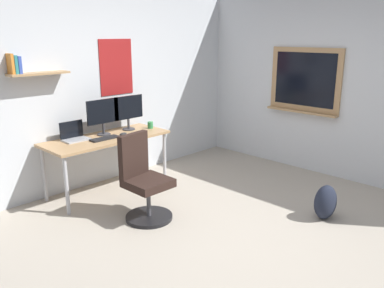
{
  "coord_description": "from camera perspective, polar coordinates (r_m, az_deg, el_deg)",
  "views": [
    {
      "loc": [
        -2.87,
        -2.12,
        1.99
      ],
      "look_at": [
        0.03,
        0.71,
        0.85
      ],
      "focal_mm": 36.97,
      "sensor_mm": 36.0,
      "label": 1
    }
  ],
  "objects": [
    {
      "name": "laptop",
      "position": [
        5.06,
        -16.62,
        1.17
      ],
      "size": [
        0.31,
        0.21,
        0.23
      ],
      "color": "#ADAFB5",
      "rests_on": "desk"
    },
    {
      "name": "backpack",
      "position": [
        4.65,
        18.69,
        -7.95
      ],
      "size": [
        0.32,
        0.22,
        0.39
      ],
      "primitive_type": "ellipsoid",
      "color": "#1E2333",
      "rests_on": "ground"
    },
    {
      "name": "coffee_mug",
      "position": [
        5.49,
        -6.04,
        2.74
      ],
      "size": [
        0.08,
        0.08,
        0.09
      ],
      "primitive_type": "cylinder",
      "color": "#338C4C",
      "rests_on": "desk"
    },
    {
      "name": "office_chair",
      "position": [
        4.38,
        -6.98,
        -5.63
      ],
      "size": [
        0.52,
        0.52,
        0.95
      ],
      "color": "black",
      "rests_on": "ground"
    },
    {
      "name": "keyboard",
      "position": [
        5.01,
        -12.48,
        0.79
      ],
      "size": [
        0.37,
        0.13,
        0.02
      ],
      "primitive_type": "cube",
      "color": "black",
      "rests_on": "desk"
    },
    {
      "name": "monitor_primary",
      "position": [
        5.18,
        -12.71,
        4.19
      ],
      "size": [
        0.46,
        0.17,
        0.46
      ],
      "color": "#38383D",
      "rests_on": "desk"
    },
    {
      "name": "computer_mouse",
      "position": [
        5.16,
        -9.9,
        1.44
      ],
      "size": [
        0.1,
        0.06,
        0.03
      ],
      "primitive_type": "ellipsoid",
      "color": "#262628",
      "rests_on": "desk"
    },
    {
      "name": "wall_right",
      "position": [
        5.78,
        22.34,
        7.66
      ],
      "size": [
        0.22,
        5.0,
        2.6
      ],
      "color": "silver",
      "rests_on": "ground"
    },
    {
      "name": "ground_plane",
      "position": [
        4.09,
        7.03,
        -13.57
      ],
      "size": [
        5.2,
        5.2,
        0.0
      ],
      "primitive_type": "plane",
      "color": "#ADA393",
      "rests_on": "ground"
    },
    {
      "name": "monitor_secondary",
      "position": [
        5.4,
        -9.18,
        4.84
      ],
      "size": [
        0.46,
        0.17,
        0.46
      ],
      "color": "#38383D",
      "rests_on": "desk"
    },
    {
      "name": "wall_back",
      "position": [
        5.44,
        -13.61,
        7.97
      ],
      "size": [
        5.0,
        0.3,
        2.6
      ],
      "color": "silver",
      "rests_on": "ground"
    },
    {
      "name": "desk",
      "position": [
        5.14,
        -12.2,
        0.3
      ],
      "size": [
        1.59,
        0.66,
        0.72
      ],
      "color": "tan",
      "rests_on": "ground"
    }
  ]
}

